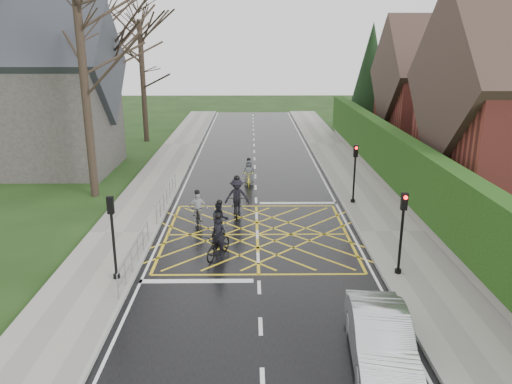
{
  "coord_description": "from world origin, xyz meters",
  "views": [
    {
      "loc": [
        -0.28,
        -20.76,
        8.28
      ],
      "look_at": [
        -0.03,
        2.29,
        1.3
      ],
      "focal_mm": 35.0,
      "sensor_mm": 36.0,
      "label": 1
    }
  ],
  "objects_px": {
    "cyclist_mid": "(237,201)",
    "cyclist_rear": "(219,243)",
    "cyclist_back": "(220,224)",
    "cyclist_lead": "(249,176)",
    "cyclist_front": "(198,212)",
    "car": "(380,339)"
  },
  "relations": [
    {
      "from": "cyclist_mid",
      "to": "cyclist_front",
      "type": "height_order",
      "value": "cyclist_mid"
    },
    {
      "from": "cyclist_back",
      "to": "cyclist_front",
      "type": "height_order",
      "value": "cyclist_back"
    },
    {
      "from": "cyclist_rear",
      "to": "cyclist_lead",
      "type": "distance_m",
      "value": 10.51
    },
    {
      "from": "cyclist_mid",
      "to": "cyclist_rear",
      "type": "bearing_deg",
      "value": -98.67
    },
    {
      "from": "cyclist_mid",
      "to": "cyclist_lead",
      "type": "height_order",
      "value": "cyclist_mid"
    },
    {
      "from": "cyclist_front",
      "to": "cyclist_back",
      "type": "bearing_deg",
      "value": -59.64
    },
    {
      "from": "cyclist_mid",
      "to": "cyclist_lead",
      "type": "relative_size",
      "value": 1.24
    },
    {
      "from": "cyclist_rear",
      "to": "cyclist_front",
      "type": "height_order",
      "value": "cyclist_rear"
    },
    {
      "from": "cyclist_rear",
      "to": "cyclist_mid",
      "type": "height_order",
      "value": "cyclist_mid"
    },
    {
      "from": "cyclist_mid",
      "to": "cyclist_lead",
      "type": "bearing_deg",
      "value": 82.36
    },
    {
      "from": "cyclist_mid",
      "to": "car",
      "type": "relative_size",
      "value": 0.49
    },
    {
      "from": "cyclist_back",
      "to": "cyclist_mid",
      "type": "height_order",
      "value": "cyclist_mid"
    },
    {
      "from": "cyclist_rear",
      "to": "car",
      "type": "distance_m",
      "value": 8.38
    },
    {
      "from": "car",
      "to": "cyclist_back",
      "type": "bearing_deg",
      "value": 123.49
    },
    {
      "from": "cyclist_mid",
      "to": "cyclist_front",
      "type": "xyz_separation_m",
      "value": [
        -1.8,
        -1.42,
        -0.11
      ]
    },
    {
      "from": "cyclist_back",
      "to": "cyclist_lead",
      "type": "relative_size",
      "value": 1.07
    },
    {
      "from": "cyclist_rear",
      "to": "cyclist_mid",
      "type": "distance_m",
      "value": 5.01
    },
    {
      "from": "cyclist_rear",
      "to": "cyclist_back",
      "type": "distance_m",
      "value": 1.96
    },
    {
      "from": "cyclist_mid",
      "to": "cyclist_front",
      "type": "bearing_deg",
      "value": -143.43
    },
    {
      "from": "cyclist_front",
      "to": "cyclist_rear",
      "type": "bearing_deg",
      "value": -76.38
    },
    {
      "from": "cyclist_rear",
      "to": "cyclist_back",
      "type": "xyz_separation_m",
      "value": [
        -0.07,
        1.96,
        0.07
      ]
    },
    {
      "from": "cyclist_front",
      "to": "cyclist_lead",
      "type": "xyz_separation_m",
      "value": [
        2.37,
        6.89,
        -0.07
      ]
    }
  ]
}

